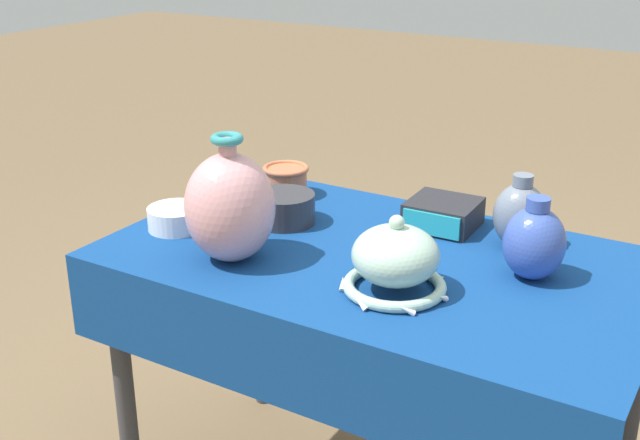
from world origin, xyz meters
name	(u,v)px	position (x,y,z in m)	size (l,w,h in m)	color
display_table	(375,290)	(0.00, -0.01, 0.61)	(1.11, 0.66, 0.69)	#38383D
vase_tall_bulbous	(230,206)	(-0.25, -0.17, 0.80)	(0.18, 0.18, 0.26)	#D19399
vase_dome_bell	(395,262)	(0.10, -0.13, 0.74)	(0.20, 0.21, 0.15)	#A8CCB7
mosaic_tile_box	(443,214)	(0.05, 0.21, 0.72)	(0.15, 0.15, 0.06)	#232328
pot_squat_charcoal	(284,208)	(-0.27, 0.05, 0.72)	(0.14, 0.14, 0.07)	#2D2D33
jar_round_slate	(520,215)	(0.23, 0.19, 0.76)	(0.11, 0.11, 0.16)	slate
jar_round_cobalt	(534,242)	(0.30, 0.06, 0.76)	(0.12, 0.12, 0.16)	#3851A8
cup_wide_terracotta	(286,180)	(-0.36, 0.20, 0.73)	(0.11, 0.11, 0.08)	#BC6642
pot_squat_porcelain	(176,218)	(-0.45, -0.10, 0.71)	(0.12, 0.12, 0.05)	white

